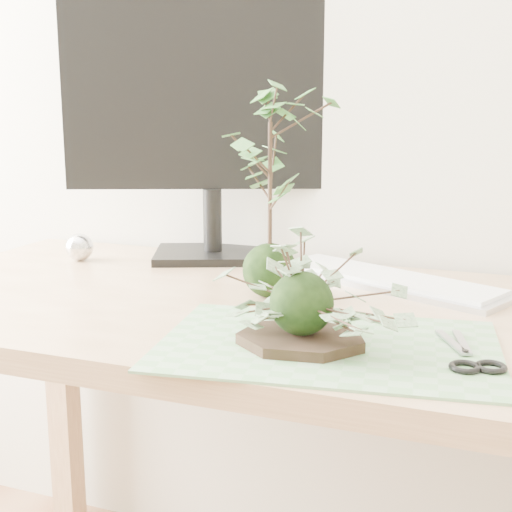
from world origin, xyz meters
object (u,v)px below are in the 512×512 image
Objects in this scene: desk at (317,357)px; keyboard at (388,280)px; ivy_kokedama at (302,274)px; monitor at (213,111)px; maple_kokedama at (270,136)px.

keyboard is (0.08, 0.20, 0.10)m from desk.
keyboard is (0.05, 0.40, -0.10)m from ivy_kokedama.
maple_kokedama is at bearing -71.85° from monitor.
maple_kokedama is at bearing 160.90° from desk.
desk is 0.38m from maple_kokedama.
desk is at bearing -19.10° from maple_kokedama.
monitor reaches higher than desk.
keyboard reaches higher than desk.
monitor is (-0.35, 0.50, 0.21)m from ivy_kokedama.
keyboard is at bearing 67.60° from desk.
ivy_kokedama reaches higher than desk.
desk is 2.71× the size of monitor.
monitor is at bearing 125.39° from ivy_kokedama.
keyboard is at bearing 42.37° from maple_kokedama.
maple_kokedama is 0.35m from monitor.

